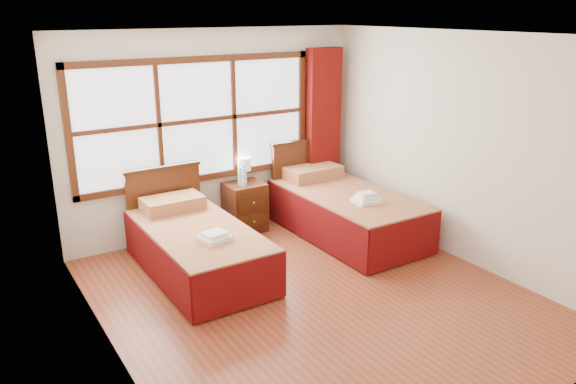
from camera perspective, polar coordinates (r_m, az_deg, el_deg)
floor at (r=5.87m, az=2.69°, el=-10.58°), size 4.50×4.50×0.00m
ceiling at (r=5.15m, az=3.13°, el=15.67°), size 4.50×4.50×0.00m
wall_back at (r=7.27m, az=-7.41°, el=5.93°), size 4.00×0.00×4.00m
wall_left at (r=4.57m, az=-18.09°, el=-2.21°), size 0.00×4.50×4.50m
wall_right at (r=6.69m, az=17.10°, el=4.21°), size 0.00×4.50×4.50m
window at (r=7.09m, az=-9.18°, el=7.19°), size 3.16×0.06×1.56m
curtain at (r=7.97m, az=3.58°, el=6.17°), size 0.50×0.16×2.30m
bed_left at (r=6.35m, az=-9.31°, el=-5.42°), size 1.04×2.06×1.01m
bed_right at (r=7.32m, az=5.68°, el=-1.82°), size 1.11×2.16×1.09m
nightstand at (r=7.43m, az=-4.37°, el=-1.53°), size 0.49×0.48×0.65m
towels_left at (r=5.86m, az=-7.46°, el=-4.53°), size 0.34×0.31×0.09m
towels_right at (r=6.85m, az=8.00°, el=-0.67°), size 0.34×0.31×0.13m
lamp at (r=7.33m, az=-4.47°, el=2.76°), size 0.17×0.17×0.33m
bottle_near at (r=7.24m, az=-4.87°, el=1.50°), size 0.06×0.06×0.23m
bottle_far at (r=7.22m, az=-4.48°, el=1.59°), size 0.07×0.07×0.26m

